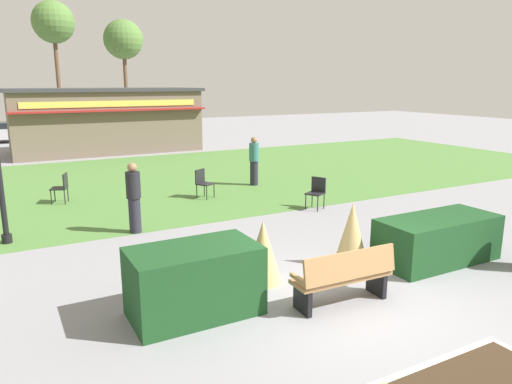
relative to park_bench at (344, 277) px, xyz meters
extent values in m
plane|color=gray|center=(0.19, -0.07, -0.48)|extent=(80.00, 80.00, 0.00)
cube|color=#4C7A38|center=(0.19, 11.24, -0.48)|extent=(36.00, 12.00, 0.01)
cube|color=#9E7547|center=(0.00, 0.07, -0.03)|extent=(1.72, 0.54, 0.06)
cube|color=#9E7547|center=(-0.01, -0.15, 0.25)|extent=(1.70, 0.19, 0.44)
cube|color=black|center=(-0.73, 0.10, -0.26)|extent=(0.10, 0.44, 0.45)
cube|color=black|center=(0.73, 0.04, -0.26)|extent=(0.10, 0.44, 0.45)
cube|color=#9E7547|center=(-0.81, 0.10, 0.09)|extent=(0.08, 0.44, 0.06)
cube|color=#9E7547|center=(0.81, 0.04, 0.09)|extent=(0.08, 0.44, 0.06)
cube|color=#19421E|center=(-2.21, 0.85, 0.06)|extent=(1.95, 1.10, 1.08)
cube|color=#19421E|center=(2.86, 0.64, -0.02)|extent=(2.52, 1.10, 0.91)
cone|color=tan|center=(-0.69, 1.42, 0.09)|extent=(0.69, 0.69, 1.14)
cone|color=tan|center=(1.21, 1.29, 0.15)|extent=(0.68, 0.68, 1.26)
cylinder|color=black|center=(-4.68, 5.99, -0.38)|extent=(0.22, 0.22, 0.20)
cube|color=#6B5B4C|center=(0.40, 19.96, 1.05)|extent=(9.05, 4.02, 3.07)
cube|color=#333338|center=(0.40, 19.96, 2.67)|extent=(9.35, 4.32, 0.16)
cube|color=maroon|center=(0.40, 17.77, 1.73)|extent=(9.15, 0.36, 0.08)
cube|color=#D8CC4C|center=(0.40, 17.93, 2.03)|extent=(8.15, 0.04, 0.28)
cube|color=black|center=(-3.18, 9.30, -0.03)|extent=(0.57, 0.57, 0.04)
cube|color=black|center=(-3.00, 9.23, 0.19)|extent=(0.19, 0.43, 0.44)
cylinder|color=black|center=(-3.29, 9.55, -0.26)|extent=(0.03, 0.03, 0.45)
cylinder|color=black|center=(-3.43, 9.19, -0.26)|extent=(0.03, 0.03, 0.45)
cylinder|color=black|center=(-2.94, 9.41, -0.26)|extent=(0.03, 0.03, 0.45)
cylinder|color=black|center=(-3.07, 9.06, -0.26)|extent=(0.03, 0.03, 0.45)
cube|color=black|center=(3.08, 5.12, -0.03)|extent=(0.59, 0.59, 0.04)
cube|color=black|center=(3.26, 5.21, 0.19)|extent=(0.23, 0.41, 0.44)
cylinder|color=black|center=(2.82, 5.21, -0.26)|extent=(0.03, 0.03, 0.45)
cylinder|color=black|center=(2.99, 4.87, -0.26)|extent=(0.03, 0.03, 0.45)
cylinder|color=black|center=(3.16, 5.38, -0.26)|extent=(0.03, 0.03, 0.45)
cylinder|color=black|center=(3.33, 5.04, -0.26)|extent=(0.03, 0.03, 0.45)
cube|color=black|center=(0.87, 7.82, -0.03)|extent=(0.60, 0.60, 0.04)
cube|color=black|center=(0.77, 8.00, 0.19)|extent=(0.40, 0.26, 0.44)
cylinder|color=black|center=(0.80, 7.56, -0.26)|extent=(0.03, 0.03, 0.45)
cylinder|color=black|center=(1.13, 7.76, -0.26)|extent=(0.03, 0.03, 0.45)
cylinder|color=black|center=(0.61, 7.89, -0.26)|extent=(0.03, 0.03, 0.45)
cylinder|color=black|center=(0.94, 8.08, -0.26)|extent=(0.03, 0.03, 0.45)
cylinder|color=#23232D|center=(3.11, 8.80, -0.06)|extent=(0.28, 0.28, 0.85)
cylinder|color=#336B66|center=(3.11, 8.80, 0.68)|extent=(0.34, 0.34, 0.62)
sphere|color=#8C6647|center=(3.11, 8.80, 1.10)|extent=(0.22, 0.22, 0.22)
cylinder|color=#23232D|center=(-1.95, 5.39, -0.06)|extent=(0.28, 0.28, 0.85)
cylinder|color=black|center=(-1.95, 5.39, 0.68)|extent=(0.34, 0.34, 0.62)
sphere|color=#8C6647|center=(-1.95, 5.39, 1.10)|extent=(0.22, 0.22, 0.22)
cube|color=#B7BABF|center=(-4.29, 26.73, 0.07)|extent=(4.26, 1.94, 0.60)
cylinder|color=black|center=(-2.96, 27.61, -0.16)|extent=(0.65, 0.24, 0.64)
cylinder|color=black|center=(-3.02, 25.77, -0.16)|extent=(0.65, 0.24, 0.64)
cylinder|color=brown|center=(4.09, 30.47, 2.23)|extent=(0.28, 0.28, 5.43)
sphere|color=#4C7233|center=(4.09, 30.47, 6.05)|extent=(2.80, 2.80, 2.80)
cylinder|color=brown|center=(-0.47, 30.84, 2.72)|extent=(0.28, 0.28, 6.39)
sphere|color=#4C7233|center=(-0.47, 30.84, 7.01)|extent=(2.80, 2.80, 2.80)
camera|label=1|loc=(-4.63, -5.56, 3.02)|focal=33.45mm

